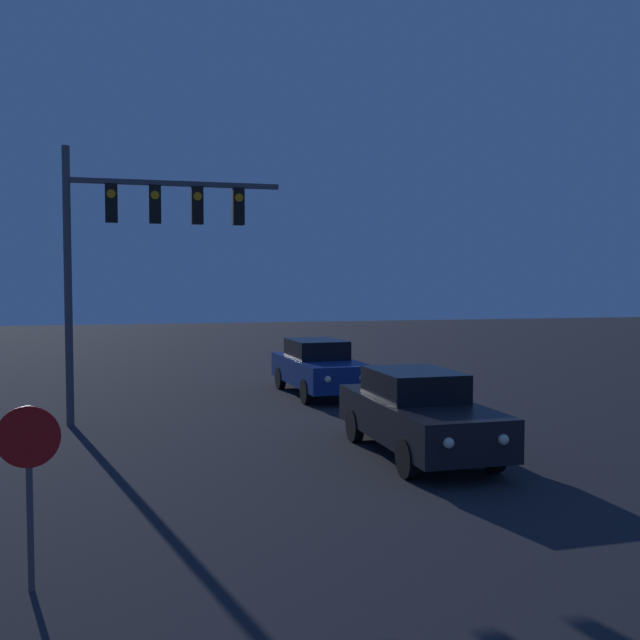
{
  "coord_description": "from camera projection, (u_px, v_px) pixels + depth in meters",
  "views": [
    {
      "loc": [
        -3.97,
        -0.08,
        3.34
      ],
      "look_at": [
        0.0,
        15.06,
        2.53
      ],
      "focal_mm": 40.0,
      "sensor_mm": 36.0,
      "label": 1
    }
  ],
  "objects": [
    {
      "name": "car_far",
      "position": [
        318.0,
        367.0,
        21.35
      ],
      "size": [
        1.99,
        4.9,
        1.64
      ],
      "rotation": [
        0.0,
        0.0,
        3.19
      ],
      "color": "navy",
      "rests_on": "ground_plane"
    },
    {
      "name": "car_near",
      "position": [
        417.0,
        412.0,
        13.82
      ],
      "size": [
        1.85,
        4.85,
        1.64
      ],
      "rotation": [
        0.0,
        0.0,
        3.15
      ],
      "color": "black",
      "rests_on": "ground_plane"
    },
    {
      "name": "stop_sign",
      "position": [
        29.0,
        463.0,
        7.67
      ],
      "size": [
        0.67,
        0.07,
        2.03
      ],
      "color": "#4C4C51",
      "rests_on": "ground_plane"
    },
    {
      "name": "traffic_signal_mast",
      "position": [
        137.0,
        232.0,
        16.9
      ],
      "size": [
        5.08,
        0.3,
        6.52
      ],
      "color": "#4C4C51",
      "rests_on": "ground_plane"
    }
  ]
}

